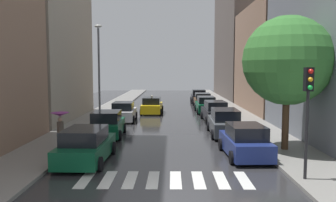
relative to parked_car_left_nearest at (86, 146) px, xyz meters
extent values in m
cube|color=#2D2D30|center=(3.75, 18.84, -0.79)|extent=(28.00, 72.00, 0.04)
cube|color=gray|center=(-2.75, 18.84, -0.70)|extent=(3.00, 72.00, 0.15)
cube|color=gray|center=(10.25, 18.84, -0.70)|extent=(3.00, 72.00, 0.15)
cube|color=silver|center=(0.60, -2.56, -0.77)|extent=(0.45, 2.20, 0.01)
cube|color=silver|center=(1.50, -2.56, -0.77)|extent=(0.45, 2.20, 0.01)
cube|color=silver|center=(2.40, -2.56, -0.77)|extent=(0.45, 2.20, 0.01)
cube|color=silver|center=(3.30, -2.56, -0.77)|extent=(0.45, 2.20, 0.01)
cube|color=silver|center=(4.20, -2.56, -0.77)|extent=(0.45, 2.20, 0.01)
cube|color=silver|center=(5.10, -2.56, -0.77)|extent=(0.45, 2.20, 0.01)
cube|color=silver|center=(6.00, -2.56, -0.77)|extent=(0.45, 2.20, 0.01)
cube|color=silver|center=(6.90, -2.56, -0.77)|extent=(0.45, 2.20, 0.01)
cube|color=#9E9384|center=(-7.25, 13.85, 6.02)|extent=(6.00, 12.64, 13.59)
cube|color=#8C6B56|center=(14.75, 19.88, 4.60)|extent=(6.00, 13.85, 10.74)
cube|color=#564C47|center=(14.75, 37.49, 10.32)|extent=(6.00, 19.90, 22.18)
cube|color=#0C4C2D|center=(0.00, 0.06, -0.19)|extent=(2.04, 4.58, 0.81)
cube|color=black|center=(0.00, -0.16, 0.54)|extent=(1.76, 2.53, 0.66)
cylinder|color=black|center=(-0.93, 1.58, -0.45)|extent=(0.23, 0.64, 0.64)
cylinder|color=black|center=(1.00, 1.54, -0.45)|extent=(0.23, 0.64, 0.64)
cylinder|color=black|center=(-1.00, -1.41, -0.45)|extent=(0.23, 0.64, 0.64)
cylinder|color=black|center=(0.94, -1.46, -0.45)|extent=(0.23, 0.64, 0.64)
cube|color=#0C4C2D|center=(-0.18, 6.26, -0.19)|extent=(2.06, 4.27, 0.82)
cube|color=black|center=(-0.17, 6.05, 0.56)|extent=(1.76, 2.37, 0.67)
cylinder|color=black|center=(-1.18, 7.61, -0.45)|extent=(0.24, 0.65, 0.64)
cylinder|color=black|center=(0.73, 7.68, -0.45)|extent=(0.24, 0.65, 0.64)
cylinder|color=black|center=(-1.08, 4.84, -0.45)|extent=(0.24, 0.65, 0.64)
cylinder|color=black|center=(0.83, 4.91, -0.45)|extent=(0.24, 0.65, 0.64)
cube|color=silver|center=(-0.04, 12.93, -0.20)|extent=(1.91, 4.05, 0.80)
cube|color=black|center=(-0.04, 12.73, 0.53)|extent=(1.66, 2.24, 0.65)
cylinder|color=black|center=(-0.98, 14.24, -0.45)|extent=(0.23, 0.64, 0.64)
cylinder|color=black|center=(0.86, 14.27, -0.45)|extent=(0.23, 0.64, 0.64)
cylinder|color=black|center=(-0.94, 11.59, -0.45)|extent=(0.23, 0.64, 0.64)
cylinder|color=black|center=(0.90, 11.62, -0.45)|extent=(0.23, 0.64, 0.64)
cube|color=navy|center=(7.70, 1.12, -0.19)|extent=(2.02, 4.30, 0.81)
cube|color=black|center=(7.71, 0.91, 0.55)|extent=(1.72, 2.39, 0.66)
cylinder|color=black|center=(6.71, 2.48, -0.45)|extent=(0.25, 0.65, 0.64)
cylinder|color=black|center=(8.57, 2.55, -0.45)|extent=(0.25, 0.65, 0.64)
cylinder|color=black|center=(6.83, -0.31, -0.45)|extent=(0.25, 0.65, 0.64)
cylinder|color=black|center=(8.68, -0.23, -0.45)|extent=(0.25, 0.65, 0.64)
cube|color=#474C51|center=(7.55, 6.87, -0.16)|extent=(1.91, 4.79, 0.87)
cube|color=black|center=(7.55, 6.63, 0.62)|extent=(1.65, 2.65, 0.71)
cylinder|color=black|center=(6.66, 8.45, -0.45)|extent=(0.23, 0.64, 0.64)
cylinder|color=black|center=(8.50, 8.42, -0.45)|extent=(0.23, 0.64, 0.64)
cylinder|color=black|center=(6.61, 5.31, -0.45)|extent=(0.23, 0.64, 0.64)
cylinder|color=black|center=(8.45, 5.28, -0.45)|extent=(0.23, 0.64, 0.64)
cube|color=black|center=(7.65, 12.82, -0.17)|extent=(1.96, 4.69, 0.86)
cube|color=black|center=(7.66, 12.59, 0.61)|extent=(1.66, 2.60, 0.70)
cylinder|color=black|center=(6.70, 14.30, -0.45)|extent=(0.25, 0.65, 0.64)
cylinder|color=black|center=(8.48, 14.38, -0.45)|extent=(0.25, 0.65, 0.64)
cylinder|color=black|center=(6.83, 11.26, -0.45)|extent=(0.25, 0.65, 0.64)
cylinder|color=black|center=(8.60, 11.33, -0.45)|extent=(0.25, 0.65, 0.64)
cube|color=#0C4C2D|center=(7.46, 18.70, -0.19)|extent=(1.86, 4.56, 0.81)
cube|color=black|center=(7.46, 18.47, 0.55)|extent=(1.62, 2.51, 0.66)
cylinder|color=black|center=(6.53, 20.19, -0.45)|extent=(0.23, 0.64, 0.64)
cylinder|color=black|center=(8.35, 20.21, -0.45)|extent=(0.23, 0.64, 0.64)
cylinder|color=black|center=(6.56, 17.19, -0.45)|extent=(0.23, 0.64, 0.64)
cylinder|color=black|center=(8.38, 17.21, -0.45)|extent=(0.23, 0.64, 0.64)
cube|color=brown|center=(7.59, 23.93, -0.20)|extent=(1.96, 4.49, 0.79)
cube|color=black|center=(7.59, 23.71, 0.52)|extent=(1.70, 2.48, 0.65)
cylinder|color=black|center=(6.68, 25.42, -0.45)|extent=(0.23, 0.64, 0.64)
cylinder|color=black|center=(8.55, 25.38, -0.45)|extent=(0.23, 0.64, 0.64)
cylinder|color=black|center=(6.62, 22.48, -0.45)|extent=(0.23, 0.64, 0.64)
cylinder|color=black|center=(8.50, 22.44, -0.45)|extent=(0.23, 0.64, 0.64)
cube|color=black|center=(7.55, 29.26, -0.18)|extent=(1.89, 4.39, 0.84)
cube|color=black|center=(7.55, 29.04, 0.59)|extent=(1.65, 2.43, 0.69)
cylinder|color=black|center=(6.65, 30.72, -0.45)|extent=(0.23, 0.64, 0.64)
cylinder|color=black|center=(8.49, 30.69, -0.45)|extent=(0.23, 0.64, 0.64)
cylinder|color=black|center=(6.61, 27.83, -0.45)|extent=(0.23, 0.64, 0.64)
cylinder|color=black|center=(8.45, 27.81, -0.45)|extent=(0.23, 0.64, 0.64)
cube|color=yellow|center=(2.07, 17.90, -0.20)|extent=(1.95, 4.37, 0.80)
cube|color=black|center=(2.07, 17.68, 0.53)|extent=(1.69, 2.42, 0.65)
cube|color=#F2EDCC|center=(2.07, 17.68, 0.94)|extent=(0.21, 0.36, 0.18)
cylinder|color=black|center=(1.18, 19.35, -0.45)|extent=(0.24, 0.65, 0.64)
cylinder|color=black|center=(3.03, 19.31, -0.45)|extent=(0.24, 0.65, 0.64)
cylinder|color=black|center=(1.12, 16.50, -0.45)|extent=(0.24, 0.65, 0.64)
cylinder|color=black|center=(2.96, 16.45, -0.45)|extent=(0.24, 0.65, 0.64)
cylinder|color=navy|center=(-2.04, 2.60, -0.24)|extent=(0.28, 0.28, 0.77)
cylinder|color=brown|center=(-2.04, 2.60, 0.45)|extent=(0.36, 0.36, 0.61)
sphere|color=tan|center=(-2.04, 2.60, 0.87)|extent=(0.24, 0.24, 0.24)
cone|color=#8C1E8C|center=(-2.04, 2.60, 1.16)|extent=(1.00, 1.00, 0.20)
cylinder|color=#333338|center=(-2.04, 2.60, 0.80)|extent=(0.02, 0.02, 0.71)
cylinder|color=#513823|center=(10.04, 2.16, 0.73)|extent=(0.36, 0.36, 2.70)
sphere|color=#367632|center=(10.04, 2.16, 4.05)|extent=(4.63, 4.63, 4.63)
cylinder|color=black|center=(9.20, -2.82, 1.08)|extent=(0.12, 0.12, 3.40)
cube|color=black|center=(9.20, -2.82, 3.23)|extent=(0.30, 0.30, 0.90)
sphere|color=red|center=(9.20, -3.00, 3.53)|extent=(0.18, 0.18, 0.18)
sphere|color=#F2A519|center=(9.20, -3.00, 3.23)|extent=(0.18, 0.18, 0.18)
sphere|color=green|center=(9.20, -3.00, 2.93)|extent=(0.18, 0.18, 0.18)
cylinder|color=#595B60|center=(-1.80, 11.71, 3.11)|extent=(0.16, 0.16, 7.47)
ellipsoid|color=beige|center=(-1.80, 11.71, 7.00)|extent=(0.60, 0.28, 0.24)
camera|label=1|loc=(4.05, -15.85, 3.61)|focal=36.78mm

